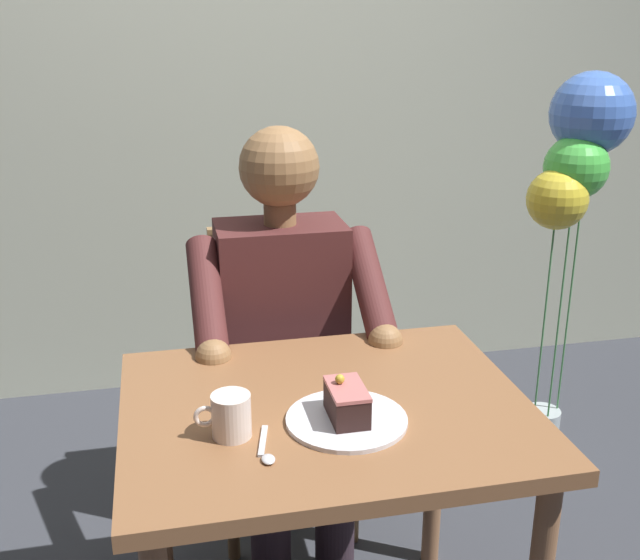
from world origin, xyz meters
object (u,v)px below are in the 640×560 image
(chair, at_px, (278,361))
(seated_person, at_px, (287,338))
(coffee_cup, at_px, (230,415))
(cake_slice, at_px, (347,402))
(dessert_spoon, at_px, (266,451))
(balloon_display, at_px, (576,177))
(dining_table, at_px, (327,444))

(chair, height_order, seated_person, seated_person)
(seated_person, relative_size, coffee_cup, 10.76)
(cake_slice, relative_size, coffee_cup, 1.07)
(chair, bearing_deg, cake_slice, 91.74)
(coffee_cup, xyz_separation_m, dessert_spoon, (-0.06, 0.08, -0.04))
(cake_slice, distance_m, coffee_cup, 0.24)
(chair, relative_size, coffee_cup, 7.88)
(chair, relative_size, dessert_spoon, 6.32)
(balloon_display, bearing_deg, dessert_spoon, 36.86)
(seated_person, height_order, dessert_spoon, seated_person)
(balloon_display, bearing_deg, coffee_cup, 32.86)
(dining_table, height_order, seated_person, seated_person)
(chair, xyz_separation_m, seated_person, (0.00, 0.17, 0.15))
(seated_person, relative_size, balloon_display, 0.91)
(cake_slice, height_order, balloon_display, balloon_display)
(dining_table, height_order, dessert_spoon, dessert_spoon)
(dining_table, distance_m, cake_slice, 0.17)
(chair, relative_size, balloon_display, 0.67)
(dining_table, bearing_deg, coffee_cup, 21.82)
(dining_table, xyz_separation_m, cake_slice, (-0.02, 0.08, 0.15))
(coffee_cup, bearing_deg, balloon_display, -147.14)
(seated_person, relative_size, dessert_spoon, 8.62)
(seated_person, xyz_separation_m, cake_slice, (-0.02, 0.59, 0.11))
(dessert_spoon, xyz_separation_m, balloon_display, (-1.09, -0.82, 0.32))
(chair, bearing_deg, coffee_cup, 74.33)
(balloon_display, bearing_deg, chair, -1.61)
(dining_table, relative_size, balloon_display, 0.65)
(balloon_display, bearing_deg, seated_person, 8.90)
(coffee_cup, height_order, balloon_display, balloon_display)
(dining_table, distance_m, balloon_display, 1.22)
(balloon_display, bearing_deg, cake_slice, 39.06)
(chair, distance_m, coffee_cup, 0.84)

